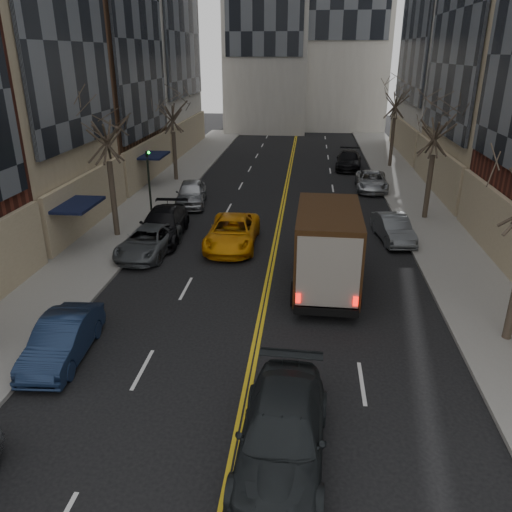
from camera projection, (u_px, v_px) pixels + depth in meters
The scene contains 18 objects.
sidewalk_left at pixel (151, 201), 34.12m from camera, with size 4.00×66.00×0.15m, color slate.
sidewalk_right at pixel (421, 209), 32.38m from camera, with size 4.00×66.00×0.15m, color slate.
tree_lf_mid at pixel (104, 114), 25.18m from camera, with size 3.20×3.20×8.91m.
tree_lf_far at pixel (172, 102), 37.37m from camera, with size 3.20×3.20×8.12m.
tree_rt_mid at pixel (438, 116), 28.25m from camera, with size 3.20×3.20×8.32m.
tree_rt_far at pixel (397, 88), 41.84m from camera, with size 3.20×3.20×9.11m.
traffic_signal at pixel (149, 179), 28.32m from camera, with size 0.29×0.26×4.70m.
ups_truck at pixel (327, 248), 21.06m from camera, with size 2.86×6.77×3.68m.
observer_sedan at pixel (282, 433), 12.35m from camera, with size 2.40×5.44×1.55m.
taxi at pixel (232, 232), 26.13m from camera, with size 2.51×5.44×1.51m, color orange.
pedestrian at pixel (324, 271), 21.15m from camera, with size 0.66×0.43×1.80m, color black.
parked_lf_b at pixel (62, 339), 16.50m from camera, with size 1.49×4.27×1.41m, color #121E38.
parked_lf_c at pixel (148, 241), 25.12m from camera, with size 2.23×4.83×1.34m, color #484B4F.
parked_lf_d at pixel (163, 225), 27.17m from camera, with size 2.23×5.49×1.59m, color black.
parked_lf_e at pixel (191, 193), 33.23m from camera, with size 1.89×4.70×1.60m, color #9DA0A4.
parked_rt_a at pixel (393, 228), 26.92m from camera, with size 1.46×4.18×1.38m, color #505458.
parked_rt_b at pixel (372, 181), 36.87m from camera, with size 2.23×4.84×1.34m, color #A4A7AB.
parked_rt_c at pixel (349, 160), 43.60m from camera, with size 2.11×5.19×1.51m, color black.
Camera 1 is at (1.56, -5.08, 9.52)m, focal length 35.00 mm.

